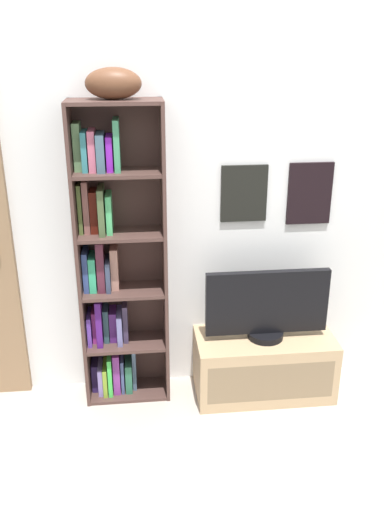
{
  "coord_description": "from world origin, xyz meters",
  "views": [
    {
      "loc": [
        -0.34,
        -1.97,
        2.11
      ],
      "look_at": [
        -0.04,
        0.85,
        0.98
      ],
      "focal_mm": 38.05,
      "sensor_mm": 36.0,
      "label": 1
    }
  ],
  "objects": [
    {
      "name": "tv_stand",
      "position": [
        0.42,
        0.89,
        0.2
      ],
      "size": [
        0.86,
        0.4,
        0.39
      ],
      "color": "tan",
      "rests_on": "ground"
    },
    {
      "name": "bookshelf",
      "position": [
        -0.49,
        1.0,
        0.86
      ],
      "size": [
        0.51,
        0.25,
        1.82
      ],
      "color": "#48312C",
      "rests_on": "ground"
    },
    {
      "name": "back_wall",
      "position": [
        0.0,
        1.13,
        1.25
      ],
      "size": [
        4.8,
        0.08,
        2.5
      ],
      "color": "silver",
      "rests_on": "ground"
    },
    {
      "name": "football",
      "position": [
        -0.44,
        0.97,
        1.9
      ],
      "size": [
        0.31,
        0.19,
        0.16
      ],
      "primitive_type": "ellipsoid",
      "rotation": [
        0.0,
        0.0,
        -0.1
      ],
      "color": "brown",
      "rests_on": "bookshelf"
    },
    {
      "name": "ground",
      "position": [
        0.0,
        0.0,
        -0.02
      ],
      "size": [
        5.2,
        5.2,
        0.04
      ],
      "primitive_type": "cube",
      "color": "#ADA397"
    },
    {
      "name": "television",
      "position": [
        0.42,
        0.9,
        0.61
      ],
      "size": [
        0.75,
        0.22,
        0.44
      ],
      "color": "black",
      "rests_on": "tv_stand"
    }
  ]
}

